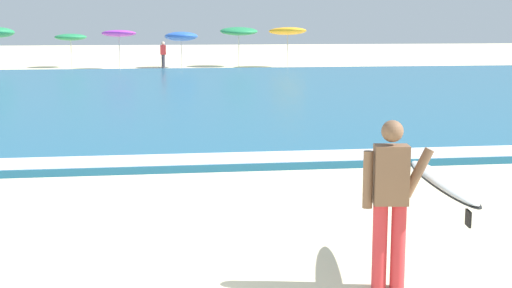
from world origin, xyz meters
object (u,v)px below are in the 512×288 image
(beach_umbrella_4, at_px, (181,36))
(beach_umbrella_6, at_px, (288,31))
(beach_umbrella_2, at_px, (71,37))
(beachgoer_near_row_left, at_px, (163,55))
(beach_umbrella_3, at_px, (119,33))
(surfer_with_board, at_px, (413,190))
(beach_umbrella_5, at_px, (239,31))

(beach_umbrella_4, distance_m, beach_umbrella_6, 6.29)
(beach_umbrella_2, height_order, beachgoer_near_row_left, beach_umbrella_2)
(beach_umbrella_3, bearing_deg, beach_umbrella_2, 141.92)
(surfer_with_board, bearing_deg, beach_umbrella_3, 96.88)
(beach_umbrella_3, height_order, beachgoer_near_row_left, beach_umbrella_3)
(beach_umbrella_3, distance_m, beach_umbrella_5, 7.27)
(beach_umbrella_2, xyz_separation_m, beach_umbrella_3, (2.91, -2.28, 0.25))
(beach_umbrella_5, height_order, beachgoer_near_row_left, beach_umbrella_5)
(beach_umbrella_4, relative_size, beach_umbrella_5, 0.89)
(beach_umbrella_2, distance_m, beach_umbrella_6, 12.86)
(beach_umbrella_4, bearing_deg, beach_umbrella_2, 169.65)
(beach_umbrella_6, bearing_deg, beach_umbrella_4, 174.23)
(beach_umbrella_2, relative_size, beach_umbrella_5, 0.82)
(beach_umbrella_4, relative_size, beachgoer_near_row_left, 1.37)
(beach_umbrella_4, distance_m, beach_umbrella_5, 3.56)
(beach_umbrella_5, bearing_deg, beach_umbrella_4, -169.91)
(beach_umbrella_4, xyz_separation_m, beach_umbrella_6, (6.25, -0.63, 0.31))
(surfer_with_board, distance_m, beach_umbrella_5, 37.48)
(surfer_with_board, height_order, beachgoer_near_row_left, surfer_with_board)
(beach_umbrella_4, distance_m, beachgoer_near_row_left, 2.10)
(surfer_with_board, height_order, beach_umbrella_5, beach_umbrella_5)
(beach_umbrella_3, xyz_separation_m, beachgoer_near_row_left, (2.46, -0.40, -1.19))
(beach_umbrella_6, bearing_deg, beach_umbrella_2, 171.89)
(beach_umbrella_6, height_order, beachgoer_near_row_left, beach_umbrella_6)
(surfer_with_board, xyz_separation_m, beach_umbrella_5, (2.77, 37.36, 1.09))
(beach_umbrella_2, bearing_deg, beach_umbrella_3, -38.08)
(beach_umbrella_3, bearing_deg, beach_umbrella_5, 13.70)
(beach_umbrella_3, relative_size, beach_umbrella_6, 0.94)
(surfer_with_board, distance_m, beach_umbrella_4, 36.76)
(beach_umbrella_4, height_order, beach_umbrella_5, beach_umbrella_5)
(beach_umbrella_5, relative_size, beach_umbrella_6, 0.99)
(beach_umbrella_6, bearing_deg, beach_umbrella_3, -177.27)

